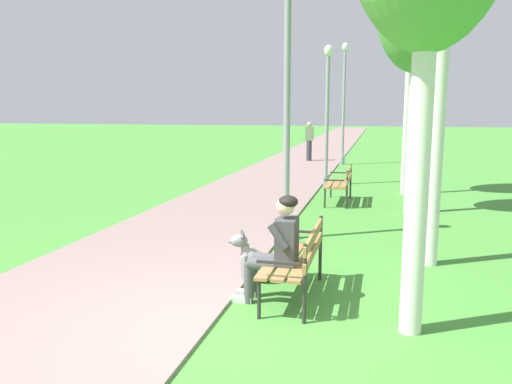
{
  "coord_description": "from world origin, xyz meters",
  "views": [
    {
      "loc": [
        1.45,
        -4.51,
        2.2
      ],
      "look_at": [
        -0.43,
        3.09,
        0.9
      ],
      "focal_mm": 35.41,
      "sensor_mm": 36.0,
      "label": 1
    }
  ],
  "objects_px": {
    "park_bench_mid": "(341,181)",
    "lamp_post_near": "(287,102)",
    "person_seated_on_near_bench": "(277,245)",
    "lamp_post_mid": "(327,114)",
    "pedestrian_distant": "(309,141)",
    "park_bench_near": "(298,256)",
    "birch_tree_third": "(418,3)",
    "dog_grey": "(257,262)",
    "lamp_post_far": "(344,103)"
  },
  "relations": [
    {
      "from": "lamp_post_near",
      "to": "pedestrian_distant",
      "type": "bearing_deg",
      "value": 96.22
    },
    {
      "from": "lamp_post_mid",
      "to": "person_seated_on_near_bench",
      "type": "bearing_deg",
      "value": -87.32
    },
    {
      "from": "person_seated_on_near_bench",
      "to": "park_bench_mid",
      "type": "bearing_deg",
      "value": 88.02
    },
    {
      "from": "park_bench_near",
      "to": "birch_tree_third",
      "type": "relative_size",
      "value": 0.26
    },
    {
      "from": "dog_grey",
      "to": "lamp_post_mid",
      "type": "xyz_separation_m",
      "value": [
        -0.05,
        8.53,
        1.79
      ]
    },
    {
      "from": "person_seated_on_near_bench",
      "to": "lamp_post_near",
      "type": "distance_m",
      "value": 3.28
    },
    {
      "from": "park_bench_mid",
      "to": "dog_grey",
      "type": "xyz_separation_m",
      "value": [
        -0.6,
        -5.8,
        -0.25
      ]
    },
    {
      "from": "dog_grey",
      "to": "lamp_post_far",
      "type": "xyz_separation_m",
      "value": [
        0.0,
        14.17,
        2.16
      ]
    },
    {
      "from": "dog_grey",
      "to": "lamp_post_near",
      "type": "distance_m",
      "value": 3.01
    },
    {
      "from": "dog_grey",
      "to": "lamp_post_near",
      "type": "bearing_deg",
      "value": 91.11
    },
    {
      "from": "dog_grey",
      "to": "pedestrian_distant",
      "type": "relative_size",
      "value": 0.46
    },
    {
      "from": "lamp_post_far",
      "to": "birch_tree_third",
      "type": "bearing_deg",
      "value": -77.34
    },
    {
      "from": "person_seated_on_near_bench",
      "to": "dog_grey",
      "type": "xyz_separation_m",
      "value": [
        -0.38,
        0.6,
        -0.42
      ]
    },
    {
      "from": "person_seated_on_near_bench",
      "to": "dog_grey",
      "type": "relative_size",
      "value": 1.63
    },
    {
      "from": "park_bench_near",
      "to": "park_bench_mid",
      "type": "distance_m",
      "value": 6.22
    },
    {
      "from": "lamp_post_far",
      "to": "birch_tree_third",
      "type": "relative_size",
      "value": 0.82
    },
    {
      "from": "dog_grey",
      "to": "park_bench_near",
      "type": "bearing_deg",
      "value": -35.37
    },
    {
      "from": "park_bench_mid",
      "to": "lamp_post_near",
      "type": "bearing_deg",
      "value": -100.19
    },
    {
      "from": "park_bench_mid",
      "to": "birch_tree_third",
      "type": "bearing_deg",
      "value": -30.79
    },
    {
      "from": "birch_tree_third",
      "to": "lamp_post_far",
      "type": "bearing_deg",
      "value": 102.66
    },
    {
      "from": "park_bench_mid",
      "to": "pedestrian_distant",
      "type": "distance_m",
      "value": 9.34
    },
    {
      "from": "birch_tree_third",
      "to": "pedestrian_distant",
      "type": "relative_size",
      "value": 3.46
    },
    {
      "from": "birch_tree_third",
      "to": "pedestrian_distant",
      "type": "height_order",
      "value": "birch_tree_third"
    },
    {
      "from": "park_bench_near",
      "to": "lamp_post_mid",
      "type": "distance_m",
      "value": 9.1
    },
    {
      "from": "park_bench_mid",
      "to": "dog_grey",
      "type": "height_order",
      "value": "park_bench_mid"
    },
    {
      "from": "person_seated_on_near_bench",
      "to": "lamp_post_near",
      "type": "xyz_separation_m",
      "value": [
        -0.42,
        2.82,
        1.62
      ]
    },
    {
      "from": "person_seated_on_near_bench",
      "to": "lamp_post_near",
      "type": "relative_size",
      "value": 0.28
    },
    {
      "from": "person_seated_on_near_bench",
      "to": "pedestrian_distant",
      "type": "bearing_deg",
      "value": 96.64
    },
    {
      "from": "person_seated_on_near_bench",
      "to": "lamp_post_mid",
      "type": "height_order",
      "value": "lamp_post_mid"
    },
    {
      "from": "pedestrian_distant",
      "to": "lamp_post_mid",
      "type": "bearing_deg",
      "value": -77.8
    },
    {
      "from": "park_bench_mid",
      "to": "lamp_post_near",
      "type": "xyz_separation_m",
      "value": [
        -0.64,
        -3.58,
        1.79
      ]
    },
    {
      "from": "pedestrian_distant",
      "to": "park_bench_near",
      "type": "bearing_deg",
      "value": -82.51
    },
    {
      "from": "lamp_post_far",
      "to": "park_bench_mid",
      "type": "bearing_deg",
      "value": -85.89
    },
    {
      "from": "person_seated_on_near_bench",
      "to": "lamp_post_mid",
      "type": "relative_size",
      "value": 0.32
    },
    {
      "from": "park_bench_mid",
      "to": "lamp_post_near",
      "type": "height_order",
      "value": "lamp_post_near"
    },
    {
      "from": "park_bench_mid",
      "to": "birch_tree_third",
      "type": "xyz_separation_m",
      "value": [
        1.48,
        -0.88,
        3.76
      ]
    },
    {
      "from": "birch_tree_third",
      "to": "park_bench_mid",
      "type": "bearing_deg",
      "value": 149.21
    },
    {
      "from": "lamp_post_near",
      "to": "park_bench_near",
      "type": "bearing_deg",
      "value": -76.55
    },
    {
      "from": "lamp_post_near",
      "to": "birch_tree_third",
      "type": "bearing_deg",
      "value": 51.92
    },
    {
      "from": "park_bench_mid",
      "to": "lamp_post_near",
      "type": "distance_m",
      "value": 4.06
    },
    {
      "from": "lamp_post_far",
      "to": "lamp_post_near",
      "type": "bearing_deg",
      "value": -90.21
    },
    {
      "from": "dog_grey",
      "to": "birch_tree_third",
      "type": "distance_m",
      "value": 6.68
    },
    {
      "from": "lamp_post_far",
      "to": "dog_grey",
      "type": "bearing_deg",
      "value": -90.0
    },
    {
      "from": "dog_grey",
      "to": "lamp_post_far",
      "type": "height_order",
      "value": "lamp_post_far"
    },
    {
      "from": "pedestrian_distant",
      "to": "lamp_post_near",
      "type": "bearing_deg",
      "value": -83.78
    },
    {
      "from": "dog_grey",
      "to": "lamp_post_far",
      "type": "distance_m",
      "value": 14.33
    },
    {
      "from": "park_bench_mid",
      "to": "pedestrian_distant",
      "type": "relative_size",
      "value": 0.91
    },
    {
      "from": "park_bench_mid",
      "to": "person_seated_on_near_bench",
      "type": "distance_m",
      "value": 6.41
    },
    {
      "from": "pedestrian_distant",
      "to": "birch_tree_third",
      "type": "bearing_deg",
      "value": -70.67
    },
    {
      "from": "lamp_post_near",
      "to": "person_seated_on_near_bench",
      "type": "bearing_deg",
      "value": -81.47
    }
  ]
}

